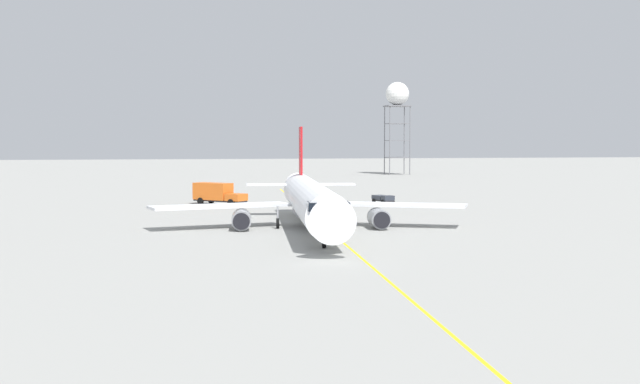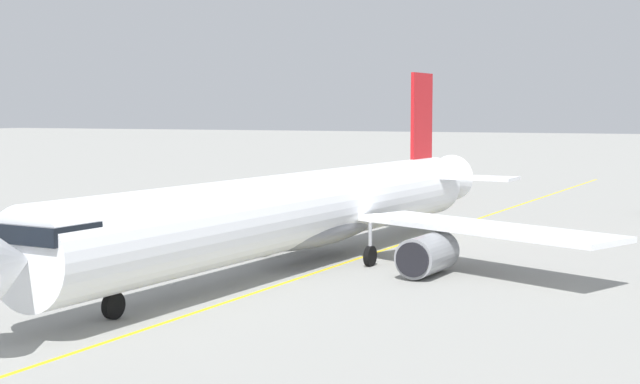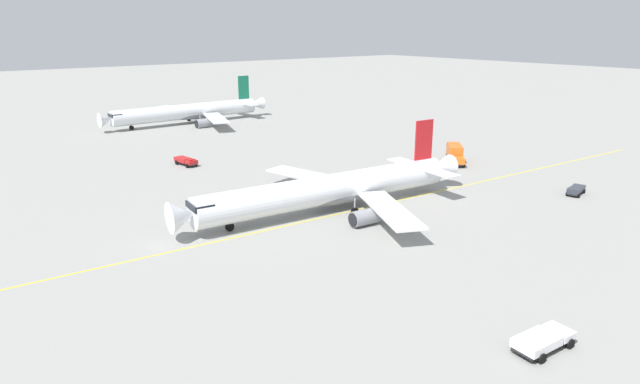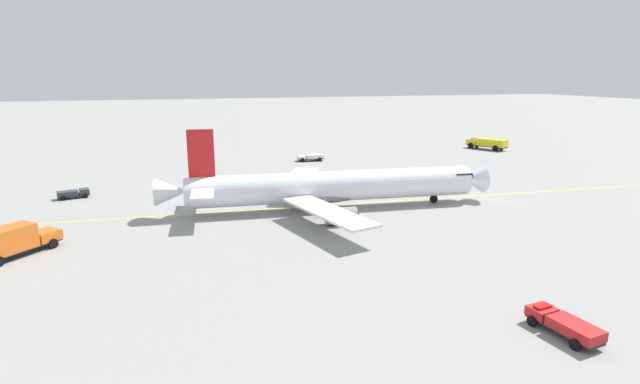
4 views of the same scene
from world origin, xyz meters
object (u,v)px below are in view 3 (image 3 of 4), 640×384
ops_pickup_truck (186,161)px  baggage_truck_truck (576,190)px  catering_truck_truck (455,153)px  pushback_tug_truck (543,340)px  airliner_secondary (189,112)px  airliner_main (332,190)px

ops_pickup_truck → baggage_truck_truck: (-51.77, -38.36, -0.09)m
ops_pickup_truck → catering_truck_truck: 48.77m
pushback_tug_truck → ops_pickup_truck: bearing=91.7°
ops_pickup_truck → baggage_truck_truck: ops_pickup_truck is taller
airliner_secondary → pushback_tug_truck: bearing=78.0°
airliner_secondary → airliner_main: bearing=78.6°
catering_truck_truck → airliner_main: bearing=-34.4°
pushback_tug_truck → baggage_truck_truck: bearing=29.5°
baggage_truck_truck → catering_truck_truck: (24.02, -1.73, 0.95)m
baggage_truck_truck → pushback_tug_truck: pushback_tug_truck is taller
airliner_secondary → pushback_tug_truck: 114.49m
ops_pickup_truck → pushback_tug_truck: 71.50m
catering_truck_truck → pushback_tug_truck: catering_truck_truck is taller
airliner_main → baggage_truck_truck: (-16.31, -33.22, -2.15)m
ops_pickup_truck → baggage_truck_truck: size_ratio=1.21×
airliner_secondary → baggage_truck_truck: 94.56m
catering_truck_truck → pushback_tug_truck: size_ratio=1.41×
airliner_secondary → ops_pickup_truck: size_ratio=8.30×
catering_truck_truck → baggage_truck_truck: bearing=39.0°
baggage_truck_truck → catering_truck_truck: bearing=-108.0°
ops_pickup_truck → baggage_truck_truck: 64.43m
airliner_secondary → catering_truck_truck: (-68.60, -20.68, -1.21)m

